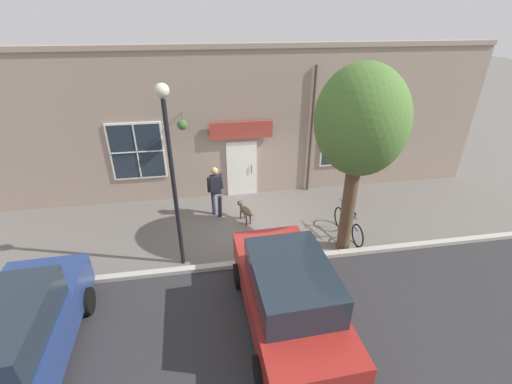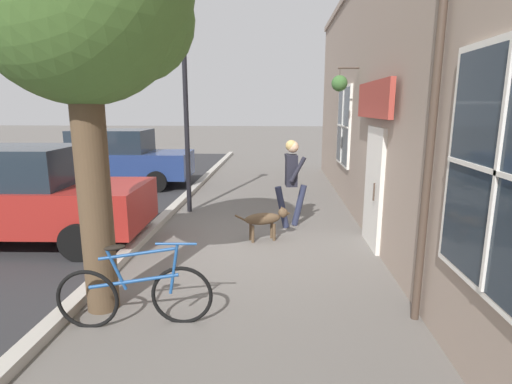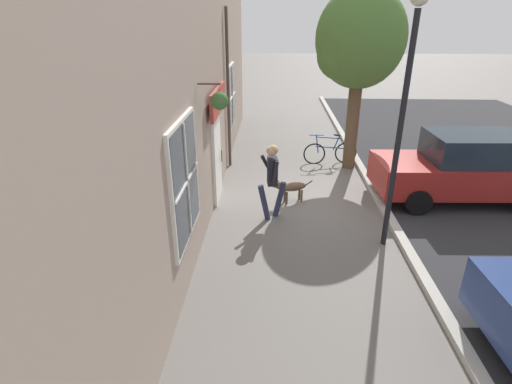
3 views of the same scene
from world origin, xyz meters
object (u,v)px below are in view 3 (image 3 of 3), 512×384
Objects in this scene: parked_car_mid_block at (465,168)px; street_lamp at (406,90)px; dog_on_leash at (291,187)px; street_tree_by_curb at (358,43)px; leaning_bicycle at (330,152)px; pedestrian_walking at (272,175)px.

parked_car_mid_block is 0.90× the size of street_lamp.
dog_on_leash is 0.24× the size of parked_car_mid_block.
street_lamp is at bearing -89.58° from street_tree_by_curb.
pedestrian_walking is at bearing -115.27° from leaning_bicycle.
street_tree_by_curb reaches higher than leaning_bicycle.
dog_on_leash is at bearing -175.34° from parked_car_mid_block.
dog_on_leash is (0.49, 0.89, -0.68)m from pedestrian_walking.
pedestrian_walking is 1.72× the size of dog_on_leash.
street_tree_by_curb is 3.01× the size of leaning_bicycle.
parked_car_mid_block is (4.87, 1.25, -0.21)m from pedestrian_walking.
leaning_bicycle reaches higher than dog_on_leash.
street_lamp reaches higher than pedestrian_walking.
street_tree_by_curb is (1.84, 2.65, 3.30)m from dog_on_leash.
street_lamp is at bearing -137.06° from parked_car_mid_block.
leaning_bicycle is at bearing 95.79° from street_lamp.
street_lamp is at bearing -46.55° from dog_on_leash.
pedestrian_walking reaches higher than leaning_bicycle.
street_lamp is (2.36, -1.09, 2.08)m from pedestrian_walking.
dog_on_leash is at bearing 133.45° from street_lamp.
street_tree_by_curb is 3.39m from leaning_bicycle.
street_lamp is (0.51, -5.01, 2.79)m from leaning_bicycle.
dog_on_leash is 4.62m from street_tree_by_curb.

